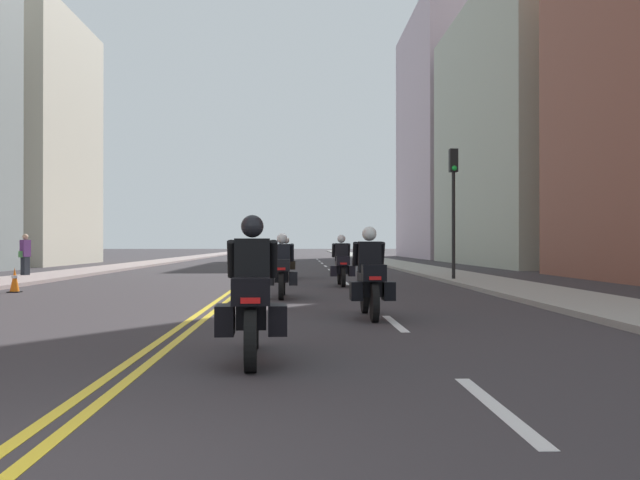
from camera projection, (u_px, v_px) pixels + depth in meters
ground_plane at (274, 262)px, 51.54m from camera, size 264.00×264.00×0.00m
sidewalk_left at (165, 261)px, 51.30m from camera, size 2.47×144.00×0.12m
sidewalk_right at (383, 261)px, 51.79m from camera, size 2.47×144.00×0.12m
centreline_yellow_inner at (273, 262)px, 51.54m from camera, size 0.12×132.00×0.01m
centreline_yellow_outer at (276, 262)px, 51.55m from camera, size 0.12×132.00×0.01m
lane_dashes_white at (333, 272)px, 32.66m from camera, size 0.14×56.40×0.01m
building_right_1 at (533, 134)px, 44.58m from camera, size 8.54×21.16×16.58m
building_left_2 at (20, 140)px, 44.82m from camera, size 7.31×12.03×15.83m
building_right_2 at (454, 137)px, 66.69m from camera, size 8.29×19.88×22.82m
motorcycle_0 at (252, 302)px, 7.93m from camera, size 0.78×2.30×1.65m
motorcycle_1 at (370, 280)px, 12.50m from camera, size 0.76×2.24×1.63m
motorcycle_2 at (282, 271)px, 17.16m from camera, size 0.76×2.22×1.58m
motorcycle_3 at (342, 265)px, 22.00m from camera, size 0.77×2.12×1.61m
motorcycle_4 at (286, 261)px, 27.11m from camera, size 0.78×2.23×1.59m
traffic_cone_0 at (15, 280)px, 19.10m from camera, size 0.31×0.31×0.67m
traffic_light_near at (453, 190)px, 24.31m from camera, size 0.28×0.38×4.60m
pedestrian_1 at (25, 255)px, 27.09m from camera, size 0.35×0.50×1.70m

